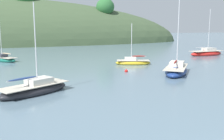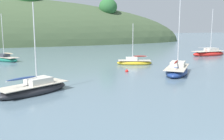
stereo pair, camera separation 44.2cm
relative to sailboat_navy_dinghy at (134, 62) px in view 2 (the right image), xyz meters
The scene contains 6 objects.
sailboat_navy_dinghy is the anchor object (origin of this frame).
sailboat_grey_yawl 21.08m from the sailboat_navy_dinghy, 19.87° to the left, with size 8.10×3.46×9.74m.
sailboat_yellow_far 22.55m from the sailboat_navy_dinghy, 151.95° to the left, with size 5.42×6.03×8.34m.
sailboat_white_near 9.57m from the sailboat_navy_dinghy, 77.71° to the right, with size 6.84×7.61×10.50m.
sailboat_black_sloop 20.95m from the sailboat_navy_dinghy, 138.10° to the right, with size 7.10×5.54×8.33m.
mooring_buoy_outer 7.11m from the sailboat_navy_dinghy, 120.30° to the right, with size 0.44×0.44×0.54m.
Camera 2 is at (-8.72, -7.15, 6.02)m, focal length 41.67 mm.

